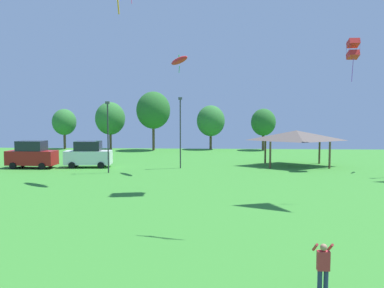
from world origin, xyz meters
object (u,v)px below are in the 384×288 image
(kite_flying_5, at_px, (179,61))
(kite_flying_8, at_px, (353,49))
(park_pavilion, at_px, (296,136))
(treeline_tree_4, at_px, (263,122))
(treeline_tree_3, at_px, (211,121))
(person_standing_near_foreground, at_px, (323,266))
(treeline_tree_2, at_px, (153,110))
(treeline_tree_0, at_px, (64,122))
(treeline_tree_1, at_px, (110,119))
(parked_car_leftmost, at_px, (32,155))
(light_post_2, at_px, (108,133))
(light_post_0, at_px, (180,129))
(parked_car_second_from_left, at_px, (88,155))

(kite_flying_5, bearing_deg, kite_flying_8, 9.73)
(kite_flying_8, height_order, park_pavilion, kite_flying_8)
(kite_flying_8, distance_m, treeline_tree_4, 21.70)
(treeline_tree_3, bearing_deg, kite_flying_8, -57.16)
(person_standing_near_foreground, relative_size, treeline_tree_2, 0.19)
(kite_flying_5, bearing_deg, treeline_tree_0, 129.86)
(kite_flying_5, distance_m, treeline_tree_0, 30.32)
(treeline_tree_1, bearing_deg, treeline_tree_3, 3.26)
(kite_flying_5, bearing_deg, treeline_tree_2, 104.52)
(treeline_tree_2, bearing_deg, treeline_tree_4, 3.80)
(person_standing_near_foreground, height_order, treeline_tree_1, treeline_tree_1)
(parked_car_leftmost, height_order, light_post_2, light_post_2)
(treeline_tree_0, height_order, treeline_tree_1, treeline_tree_1)
(park_pavilion, relative_size, treeline_tree_0, 1.24)
(treeline_tree_1, relative_size, treeline_tree_2, 0.83)
(park_pavilion, distance_m, light_post_0, 11.82)
(person_standing_near_foreground, height_order, treeline_tree_2, treeline_tree_2)
(parked_car_leftmost, bearing_deg, kite_flying_8, 3.90)
(person_standing_near_foreground, bearing_deg, parked_car_second_from_left, 100.84)
(person_standing_near_foreground, relative_size, light_post_2, 0.25)
(person_standing_near_foreground, bearing_deg, treeline_tree_3, 75.55)
(treeline_tree_3, distance_m, treeline_tree_4, 7.61)
(light_post_0, distance_m, treeline_tree_1, 23.17)
(treeline_tree_0, xyz_separation_m, treeline_tree_2, (13.53, -1.51, 1.74))
(light_post_2, bearing_deg, light_post_0, 28.62)
(light_post_0, bearing_deg, treeline_tree_3, 82.31)
(treeline_tree_4, bearing_deg, treeline_tree_3, 171.85)
(kite_flying_8, height_order, parked_car_second_from_left, kite_flying_8)
(light_post_2, height_order, treeline_tree_4, light_post_2)
(light_post_0, xyz_separation_m, treeline_tree_4, (10.33, 19.60, 0.16))
(person_standing_near_foreground, bearing_deg, parked_car_leftmost, 109.38)
(kite_flying_5, xyz_separation_m, parked_car_leftmost, (-14.61, 2.13, -8.70))
(park_pavilion, height_order, light_post_2, light_post_2)
(light_post_0, bearing_deg, parked_car_second_from_left, 179.11)
(kite_flying_8, distance_m, treeline_tree_3, 25.62)
(person_standing_near_foreground, height_order, kite_flying_5, kite_flying_5)
(kite_flying_5, relative_size, light_post_0, 0.33)
(treeline_tree_0, distance_m, treeline_tree_2, 13.73)
(light_post_0, height_order, treeline_tree_1, treeline_tree_1)
(parked_car_second_from_left, distance_m, light_post_2, 5.14)
(treeline_tree_1, bearing_deg, kite_flying_5, -61.84)
(treeline_tree_1, height_order, treeline_tree_4, treeline_tree_1)
(treeline_tree_2, xyz_separation_m, treeline_tree_4, (15.70, 1.04, -1.71))
(parked_car_second_from_left, relative_size, park_pavilion, 0.63)
(kite_flying_8, relative_size, parked_car_leftmost, 0.83)
(kite_flying_5, bearing_deg, light_post_2, -174.21)
(parked_car_second_from_left, distance_m, treeline_tree_4, 27.65)
(kite_flying_5, relative_size, kite_flying_8, 0.58)
(person_standing_near_foreground, relative_size, treeline_tree_4, 0.27)
(kite_flying_8, bearing_deg, person_standing_near_foreground, -109.61)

